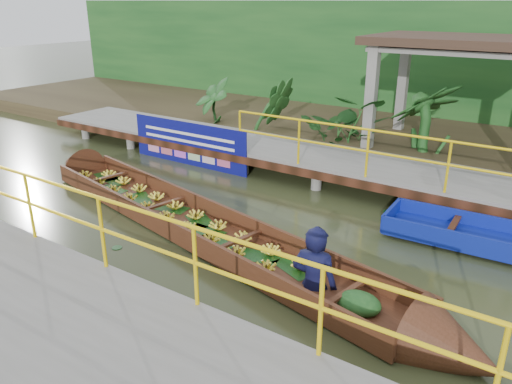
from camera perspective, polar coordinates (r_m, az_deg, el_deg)
The scene contains 9 objects.
ground at distance 9.79m, azimuth -5.74°, elevation -3.16°, with size 80.00×80.00×0.00m, color #2F371B.
land_strip at distance 15.89m, azimuth 11.75°, elevation 6.88°, with size 30.00×8.00×0.45m, color #302618.
far_dock at distance 12.27m, azimuth 4.47°, elevation 4.31°, with size 16.00×2.06×1.66m.
near_dock at distance 6.58m, azimuth -23.11°, elevation -15.05°, with size 18.00×2.40×1.73m.
pavilion at distance 13.46m, azimuth 22.70°, elevation 14.47°, with size 4.40×3.00×3.00m.
foliage_backdrop at distance 17.90m, azimuth 15.40°, elevation 13.92°, with size 30.00×0.80×4.00m, color #154219.
vendor_boat at distance 8.90m, azimuth -5.39°, elevation -3.85°, with size 10.95×3.32×2.39m.
blue_banner at distance 12.97m, azimuth -7.72°, elevation 5.47°, with size 3.64×0.04×1.14m.
tropical_plants at distance 12.91m, azimuth 17.53°, elevation 7.99°, with size 14.35×1.35×1.69m.
Camera 1 is at (5.78, -6.82, 4.00)m, focal length 35.00 mm.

